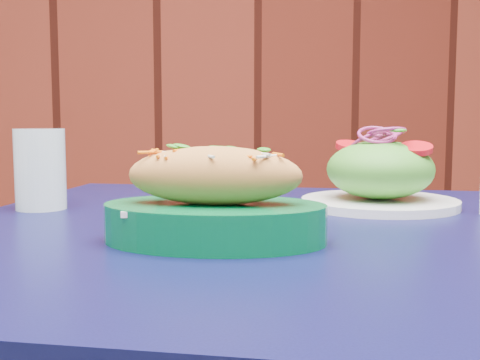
{
  "coord_description": "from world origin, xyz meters",
  "views": [
    {
      "loc": [
        -0.23,
        0.57,
        0.88
      ],
      "look_at": [
        -0.18,
        1.24,
        0.81
      ],
      "focal_mm": 45.0,
      "sensor_mm": 36.0,
      "label": 1
    }
  ],
  "objects": [
    {
      "name": "water_glass",
      "position": [
        -0.45,
        1.43,
        0.81
      ],
      "size": [
        0.07,
        0.07,
        0.11
      ],
      "primitive_type": "cylinder",
      "color": "silver",
      "rests_on": "cafe_table"
    },
    {
      "name": "banh_mi_basket",
      "position": [
        -0.21,
        1.19,
        0.79
      ],
      "size": [
        0.26,
        0.19,
        0.11
      ],
      "rotation": [
        0.0,
        0.0,
        -0.19
      ],
      "color": "#025E2F",
      "rests_on": "cafe_table"
    },
    {
      "name": "cafe_table",
      "position": [
        -0.15,
        1.28,
        0.66
      ],
      "size": [
        0.97,
        0.97,
        0.75
      ],
      "rotation": [
        0.0,
        0.0,
        -0.24
      ],
      "color": "black",
      "rests_on": "ground"
    },
    {
      "name": "salad_plate",
      "position": [
        0.03,
        1.42,
        0.8
      ],
      "size": [
        0.23,
        0.23,
        0.12
      ],
      "rotation": [
        0.0,
        0.0,
        -0.05
      ],
      "color": "white",
      "rests_on": "cafe_table"
    }
  ]
}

